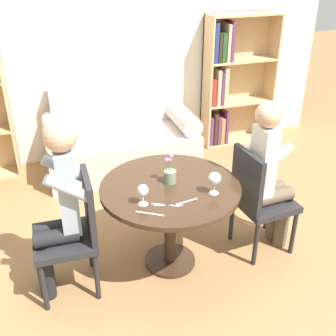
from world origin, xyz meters
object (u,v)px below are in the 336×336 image
Objects in this scene: couch at (121,141)px; wine_glass_right at (215,179)px; chair_left at (74,230)px; flower_vase at (170,174)px; person_right at (270,175)px; chair_right at (258,197)px; wine_glass_left at (143,191)px; bookshelf_right at (229,83)px; person_left at (58,205)px.

couch reaches higher than wine_glass_right.
flower_vase is (0.72, 0.08, 0.28)m from chair_left.
person_right is at bearing 91.06° from chair_left.
chair_right is 6.06× the size of wine_glass_left.
chair_right is 0.75m from flower_vase.
bookshelf_right is at bearing -21.86° from person_right.
couch is at bearing 156.88° from person_left.
bookshelf_right is at bearing 54.15° from flower_vase.
chair_right is 0.71× the size of person_right.
flower_vase is at bearing 97.42° from chair_left.
person_right is (1.59, -0.01, -0.05)m from person_left.
person_left reaches higher than couch.
wine_glass_right is at bearing -117.92° from bookshelf_right.
person_left is 0.81m from flower_vase.
flower_vase is at bearing 78.89° from person_right.
bookshelf_right is at bearing -24.02° from chair_right.
wine_glass_right is (1.05, -0.17, 0.10)m from person_left.
chair_right is 5.45× the size of wine_glass_right.
bookshelf_right is 2.46m from wine_glass_right.
chair_left reaches higher than wine_glass_left.
flower_vase is at bearing -89.50° from couch.
person_right is (0.80, -1.75, 0.36)m from couch.
chair_right is 4.03× the size of flower_vase.
wine_glass_left is (-0.96, -0.13, 0.31)m from chair_right.
bookshelf_right is (1.41, 0.27, 0.45)m from couch.
couch is 10.84× the size of wine_glass_left.
person_left is at bearing 164.43° from wine_glass_left.
person_left is at bearing -137.67° from bookshelf_right.
flower_vase is (0.80, 0.07, 0.05)m from person_left.
chair_left is 0.68× the size of person_left.
bookshelf_right reaches higher than wine_glass_left.
chair_left is at bearing 84.22° from chair_right.
chair_left is at bearing 84.76° from person_right.
bookshelf_right reaches higher than chair_right.
flower_vase is (-0.78, 0.08, 0.10)m from person_right.
wine_glass_left is at bearing 92.69° from person_right.
bookshelf_right is at bearing 133.71° from person_left.
wine_glass_left is 0.35m from flower_vase.
person_left is 1.04× the size of person_right.
flower_vase reaches higher than chair_right.
bookshelf_right reaches higher than flower_vase.
couch is 1.79× the size of chair_right.
wine_glass_right is (-1.15, -2.17, 0.06)m from bookshelf_right.
bookshelf_right reaches higher than person_left.
chair_left is 0.58m from wine_glass_left.
bookshelf_right is 2.93m from chair_left.
person_right is 7.71× the size of wine_glass_right.
wine_glass_right is at bearing -82.32° from couch.
chair_left is at bearing 170.10° from wine_glass_right.
wine_glass_right is at bearing 101.62° from person_right.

